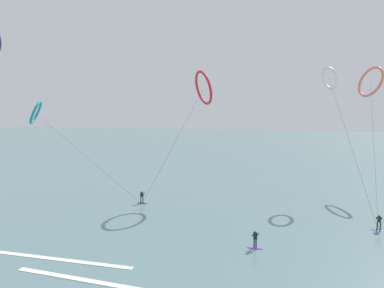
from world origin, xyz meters
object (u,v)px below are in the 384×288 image
(surfer_charcoal, at_px, (142,198))
(kite_teal, at_px, (36,113))
(kite_crimson, at_px, (203,88))
(surfer_violet, at_px, (255,240))
(kite_coral, at_px, (371,82))
(kite_ivory, at_px, (329,78))
(surfer_cobalt, at_px, (379,223))

(surfer_charcoal, relative_size, kite_teal, 0.08)
(surfer_charcoal, distance_m, kite_crimson, 17.28)
(surfer_charcoal, xyz_separation_m, surfer_violet, (16.27, -10.34, 0.00))
(surfer_violet, bearing_deg, kite_coral, -68.00)
(surfer_violet, xyz_separation_m, kite_ivory, (6.81, 24.31, 16.00))
(surfer_charcoal, bearing_deg, surfer_cobalt, 158.98)
(kite_ivory, bearing_deg, kite_crimson, 79.56)
(surfer_cobalt, xyz_separation_m, kite_teal, (-47.66, 5.50, 11.08))
(surfer_violet, height_order, kite_ivory, kite_ivory)
(kite_teal, bearing_deg, surfer_violet, 36.05)
(surfer_violet, bearing_deg, surfer_cobalt, -96.94)
(kite_ivory, bearing_deg, surfer_violet, 130.92)
(kite_coral, bearing_deg, kite_ivory, -81.05)
(surfer_charcoal, bearing_deg, kite_ivory, -166.29)
(kite_coral, bearing_deg, surfer_cobalt, -37.64)
(surfer_cobalt, distance_m, kite_ivory, 22.83)
(surfer_charcoal, height_order, surfer_violet, same)
(kite_teal, height_order, kite_ivory, kite_ivory)
(surfer_charcoal, relative_size, kite_coral, 0.07)
(surfer_violet, relative_size, kite_coral, 0.07)
(surfer_cobalt, relative_size, surfer_violet, 1.00)
(kite_crimson, height_order, kite_coral, kite_coral)
(surfer_cobalt, xyz_separation_m, kite_ivory, (-4.43, 15.67, 16.00))
(kite_crimson, relative_size, kite_teal, 0.81)
(surfer_cobalt, distance_m, kite_teal, 49.24)
(kite_crimson, bearing_deg, kite_teal, 57.47)
(surfer_cobalt, distance_m, kite_crimson, 27.09)
(surfer_charcoal, bearing_deg, kite_teal, -28.17)
(kite_crimson, height_order, kite_ivory, kite_ivory)
(surfer_cobalt, height_order, kite_crimson, kite_crimson)
(kite_crimson, bearing_deg, kite_ivory, -106.12)
(surfer_cobalt, height_order, surfer_charcoal, same)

